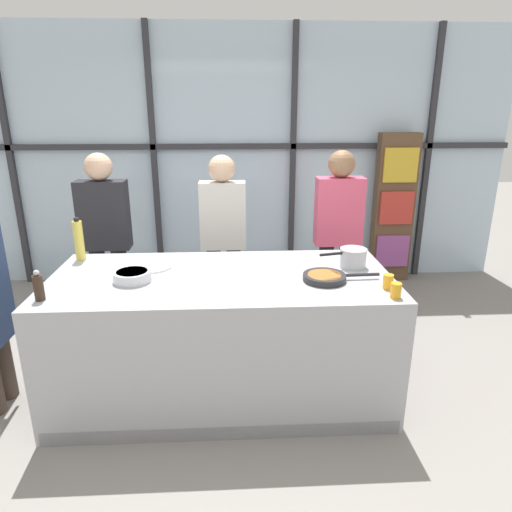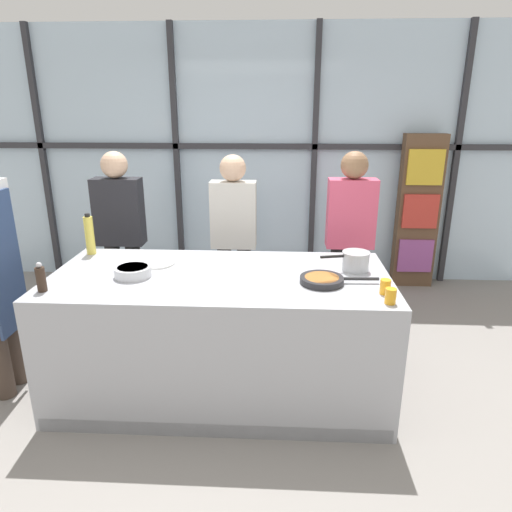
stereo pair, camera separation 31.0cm
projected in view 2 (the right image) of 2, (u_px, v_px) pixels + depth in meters
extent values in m
plane|color=gray|center=(223.00, 389.00, 3.34)|extent=(18.00, 18.00, 0.00)
cube|color=silver|center=(245.00, 159.00, 5.12)|extent=(6.40, 0.04, 2.80)
cube|color=#2D2D33|center=(245.00, 146.00, 5.03)|extent=(6.40, 0.06, 0.06)
cube|color=#2D2D33|center=(43.00, 158.00, 5.19)|extent=(0.06, 0.06, 2.80)
cube|color=#2D2D33|center=(177.00, 159.00, 5.11)|extent=(0.06, 0.06, 2.80)
cube|color=#2D2D33|center=(314.00, 160.00, 5.04)|extent=(0.06, 0.06, 2.80)
cube|color=#2D2D33|center=(456.00, 160.00, 4.96)|extent=(0.06, 0.06, 2.80)
cube|color=brown|center=(418.00, 212.00, 5.03)|extent=(0.44, 0.16, 1.69)
cube|color=#994C93|center=(415.00, 256.00, 5.09)|extent=(0.37, 0.03, 0.37)
cube|color=red|center=(420.00, 211.00, 4.93)|extent=(0.37, 0.03, 0.37)
cube|color=gold|center=(426.00, 167.00, 4.78)|extent=(0.37, 0.03, 0.37)
cube|color=#A8AAB2|center=(221.00, 334.00, 3.20)|extent=(2.27, 1.04, 0.90)
cube|color=black|center=(339.00, 277.00, 3.02)|extent=(0.52, 0.52, 0.01)
cube|color=black|center=(213.00, 429.00, 2.85)|extent=(2.22, 0.03, 0.10)
cylinder|color=#38383D|center=(321.00, 284.00, 2.91)|extent=(0.13, 0.13, 0.01)
cylinder|color=#38383D|center=(361.00, 284.00, 2.89)|extent=(0.13, 0.13, 0.01)
cylinder|color=#38383D|center=(318.00, 270.00, 3.14)|extent=(0.13, 0.13, 0.01)
cylinder|color=#38383D|center=(355.00, 271.00, 3.13)|extent=(0.13, 0.13, 0.01)
cylinder|color=#47382D|center=(11.00, 328.00, 3.30)|extent=(0.13, 0.13, 0.88)
cube|color=navy|center=(5.00, 264.00, 3.04)|extent=(0.02, 0.35, 0.96)
cylinder|color=black|center=(136.00, 286.00, 4.17)|extent=(0.13, 0.13, 0.81)
cylinder|color=black|center=(116.00, 286.00, 4.17)|extent=(0.13, 0.13, 0.81)
cube|color=#232328|center=(119.00, 212.00, 3.95)|extent=(0.41, 0.19, 0.58)
sphere|color=#D8AD8C|center=(114.00, 165.00, 3.82)|extent=(0.23, 0.23, 0.23)
cylinder|color=black|center=(244.00, 289.00, 4.12)|extent=(0.12, 0.12, 0.79)
cylinder|color=black|center=(225.00, 288.00, 4.13)|extent=(0.12, 0.12, 0.79)
cube|color=beige|center=(233.00, 215.00, 3.91)|extent=(0.39, 0.17, 0.57)
sphere|color=#D8AD8C|center=(233.00, 168.00, 3.78)|extent=(0.22, 0.22, 0.22)
cylinder|color=black|center=(356.00, 290.00, 4.07)|extent=(0.13, 0.13, 0.81)
cylinder|color=black|center=(336.00, 290.00, 4.07)|extent=(0.13, 0.13, 0.81)
cube|color=#DB4C6B|center=(351.00, 214.00, 3.85)|extent=(0.40, 0.18, 0.58)
sphere|color=#8C6647|center=(355.00, 165.00, 3.72)|extent=(0.23, 0.23, 0.23)
cylinder|color=#232326|center=(322.00, 280.00, 2.90)|extent=(0.28, 0.28, 0.04)
cylinder|color=#B26B2D|center=(322.00, 278.00, 2.89)|extent=(0.22, 0.22, 0.01)
cylinder|color=#232326|center=(361.00, 279.00, 2.89)|extent=(0.22, 0.03, 0.02)
cylinder|color=silver|center=(356.00, 261.00, 3.11)|extent=(0.18, 0.18, 0.13)
cylinder|color=silver|center=(356.00, 252.00, 3.09)|extent=(0.19, 0.19, 0.01)
cylinder|color=black|center=(332.00, 257.00, 3.07)|extent=(0.16, 0.06, 0.02)
cylinder|color=white|center=(157.00, 263.00, 3.25)|extent=(0.25, 0.25, 0.01)
cylinder|color=silver|center=(133.00, 272.00, 3.01)|extent=(0.24, 0.24, 0.07)
cylinder|color=#4C4C51|center=(133.00, 268.00, 3.00)|extent=(0.20, 0.20, 0.01)
cylinder|color=#E0CC4C|center=(90.00, 235.00, 3.43)|extent=(0.07, 0.07, 0.29)
cylinder|color=black|center=(87.00, 215.00, 3.38)|extent=(0.04, 0.04, 0.02)
cylinder|color=#332319|center=(41.00, 279.00, 2.76)|extent=(0.06, 0.06, 0.15)
sphere|color=#B2B2B7|center=(39.00, 265.00, 2.73)|extent=(0.03, 0.03, 0.03)
cylinder|color=orange|center=(391.00, 296.00, 2.59)|extent=(0.06, 0.06, 0.09)
cylinder|color=orange|center=(385.00, 287.00, 2.73)|extent=(0.06, 0.06, 0.09)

